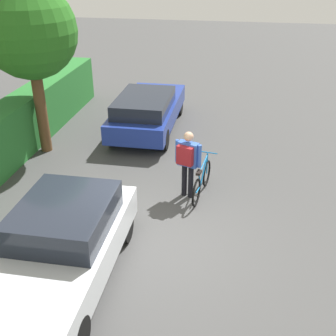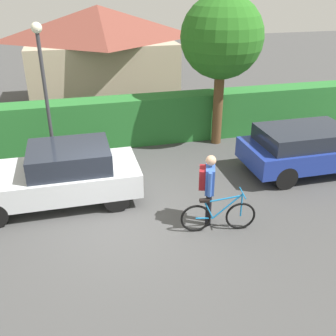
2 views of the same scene
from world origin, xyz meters
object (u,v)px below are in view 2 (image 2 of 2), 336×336
Objects in this scene: street_lamp at (44,80)px; tree_kerbside at (222,38)px; bicycle at (218,216)px; person_rider at (208,183)px; parked_car_near at (59,174)px; parked_car_far at (316,147)px.

tree_kerbside is at bearing 9.87° from street_lamp.
person_rider reaches higher than bicycle.
street_lamp reaches higher than parked_car_near.
street_lamp is at bearing 95.18° from parked_car_near.
parked_car_far is 4.43m from bicycle.
tree_kerbside is (-2.03, 2.72, 2.74)m from parked_car_far.
parked_car_near is at bearing 150.40° from person_rider.
parked_car_near is 0.86× the size of tree_kerbside.
street_lamp is (-0.16, 1.79, 1.94)m from parked_car_near.
parked_car_far is at bearing -53.24° from tree_kerbside.
tree_kerbside reaches higher than parked_car_far.
person_rider is at bearing -113.06° from tree_kerbside.
person_rider is 0.36× the size of tree_kerbside.
bicycle is (-3.83, -2.20, -0.36)m from parked_car_far.
parked_car_far is 1.09× the size of street_lamp.
street_lamp is (-3.56, 3.99, 2.32)m from bicycle.
parked_car_near is at bearing 147.11° from bicycle.
tree_kerbside is at bearing 69.93° from bicycle.
bicycle is 5.83m from street_lamp.
bicycle is at bearing -67.23° from person_rider.
street_lamp is 5.50m from tree_kerbside.
tree_kerbside reaches higher than street_lamp.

